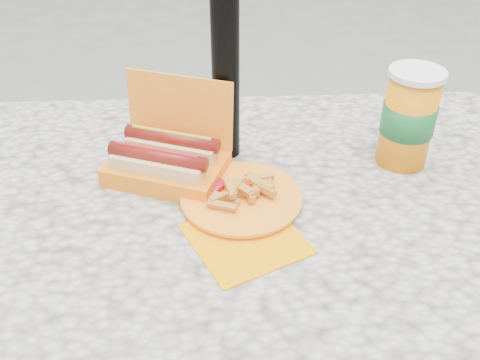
{
  "coord_description": "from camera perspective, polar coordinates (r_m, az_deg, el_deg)",
  "views": [
    {
      "loc": [
        -0.02,
        -0.73,
        1.32
      ],
      "look_at": [
        0.02,
        -0.01,
        0.8
      ],
      "focal_mm": 40.0,
      "sensor_mm": 36.0,
      "label": 1
    }
  ],
  "objects": [
    {
      "name": "picnic_table",
      "position": [
        1.0,
        -1.03,
        -7.29
      ],
      "size": [
        1.2,
        0.8,
        0.75
      ],
      "color": "beige",
      "rests_on": "ground"
    },
    {
      "name": "hotdog_box",
      "position": [
        0.98,
        -7.75,
        2.3
      ],
      "size": [
        0.24,
        0.21,
        0.17
      ],
      "rotation": [
        0.0,
        0.0,
        -0.36
      ],
      "color": "orange",
      "rests_on": "picnic_table"
    },
    {
      "name": "fries_plate",
      "position": [
        0.91,
        0.13,
        -2.09
      ],
      "size": [
        0.22,
        0.31,
        0.04
      ],
      "rotation": [
        0.0,
        0.0,
        0.31
      ],
      "color": "#FF9800",
      "rests_on": "picnic_table"
    },
    {
      "name": "soda_cup",
      "position": [
        1.03,
        17.53,
        6.34
      ],
      "size": [
        0.1,
        0.1,
        0.19
      ],
      "rotation": [
        0.0,
        0.0,
        -0.09
      ],
      "color": "orange",
      "rests_on": "picnic_table"
    }
  ]
}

